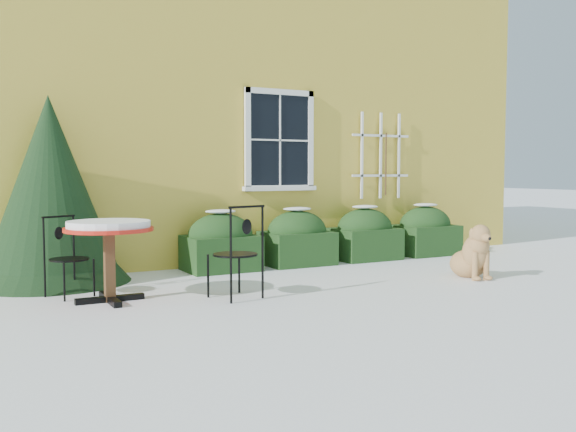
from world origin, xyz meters
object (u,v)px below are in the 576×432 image
evergreen_shrub (51,208)px  bistro_table (109,234)px  dog (473,256)px  patio_chair_near (238,252)px  patio_chair_far (67,256)px

evergreen_shrub → bistro_table: evergreen_shrub is taller
bistro_table → dog: bearing=-8.8°
bistro_table → patio_chair_near: bearing=-20.7°
patio_chair_far → dog: 5.33m
patio_chair_far → dog: (5.16, -1.31, -0.16)m
evergreen_shrub → bistro_table: size_ratio=2.49×
evergreen_shrub → bistro_table: (0.38, -1.65, -0.23)m
evergreen_shrub → bistro_table: 1.71m
patio_chair_far → dog: size_ratio=1.15×
evergreen_shrub → patio_chair_far: 1.20m
bistro_table → patio_chair_near: (1.35, -0.51, -0.22)m
patio_chair_near → patio_chair_far: 2.03m
evergreen_shrub → dog: 5.74m
patio_chair_near → dog: patio_chair_near is taller
patio_chair_far → bistro_table: bearing=-80.7°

